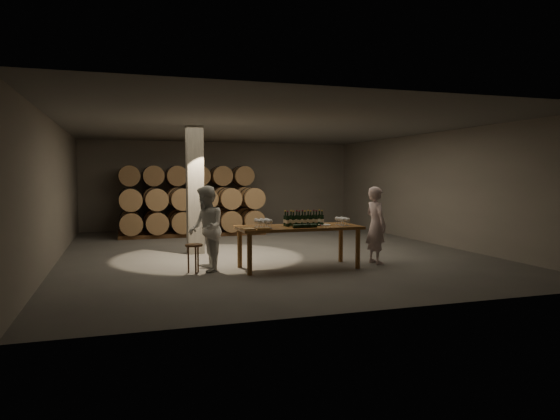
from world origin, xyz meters
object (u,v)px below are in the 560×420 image
object	(u,v)px
plate	(324,225)
notebook_near	(263,229)
bottle_cluster	(304,220)
tasting_table	(298,231)
stool	(194,249)
person_man	(376,225)
person_woman	(206,229)

from	to	relation	value
plate	notebook_near	bearing A→B (deg)	-165.39
bottle_cluster	notebook_near	bearing A→B (deg)	-156.58
tasting_table	stool	size ratio (longest dim) A/B	4.46
person_man	person_woman	world-z (taller)	person_woman
bottle_cluster	person_man	size ratio (longest dim) A/B	0.50
tasting_table	stool	world-z (taller)	tasting_table
bottle_cluster	plate	size ratio (longest dim) A/B	2.83
notebook_near	person_man	bearing A→B (deg)	10.43
bottle_cluster	stool	xyz separation A→B (m)	(-2.33, 0.09, -0.54)
person_man	tasting_table	bearing A→B (deg)	84.91
bottle_cluster	stool	size ratio (longest dim) A/B	1.48
person_man	bottle_cluster	bearing A→B (deg)	83.13
tasting_table	person_woman	world-z (taller)	person_woman
notebook_near	stool	distance (m)	1.47
plate	person_woman	size ratio (longest dim) A/B	0.17
stool	person_woman	distance (m)	0.50
bottle_cluster	plate	distance (m)	0.45
plate	person_woman	distance (m)	2.51
stool	bottle_cluster	bearing A→B (deg)	-2.20
notebook_near	plate	bearing A→B (deg)	17.01
bottle_cluster	tasting_table	bearing A→B (deg)	-159.14
stool	plate	bearing A→B (deg)	-3.21
stool	person_man	world-z (taller)	person_man
person_man	notebook_near	bearing A→B (deg)	93.23
notebook_near	person_man	distance (m)	2.75
notebook_near	stool	bearing A→B (deg)	160.02
plate	person_man	size ratio (longest dim) A/B	0.18
plate	bottle_cluster	bearing A→B (deg)	171.44
tasting_table	bottle_cluster	distance (m)	0.27
tasting_table	bottle_cluster	xyz separation A→B (m)	(0.14, 0.05, 0.22)
notebook_near	person_woman	world-z (taller)	person_woman
tasting_table	person_man	bearing A→B (deg)	-0.29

